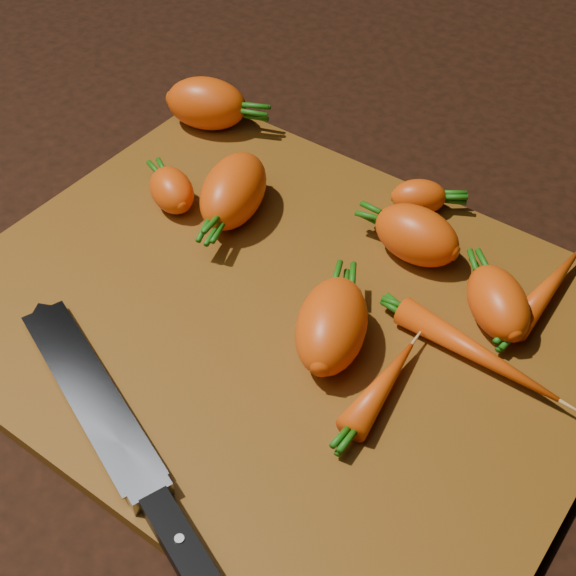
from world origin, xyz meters
The scene contains 13 objects.
ground centered at (0.00, 0.00, -0.01)m, with size 2.00×2.00×0.01m, color black.
cutting_board centered at (0.00, 0.00, 0.01)m, with size 0.50×0.40×0.01m, color brown.
carrot_0 centered at (-0.21, 0.16, 0.04)m, with size 0.08×0.05×0.05m, color #F1510E.
carrot_1 centered at (-0.15, 0.05, 0.03)m, with size 0.05×0.04×0.04m, color #F1510E.
carrot_2 centered at (-0.10, 0.07, 0.04)m, with size 0.09×0.05×0.05m, color #F1510E.
carrot_3 centered at (0.05, -0.01, 0.04)m, with size 0.09×0.05×0.05m, color #F1510E.
carrot_4 centered at (0.05, 0.12, 0.04)m, with size 0.07×0.05×0.05m, color #F1510E.
carrot_5 centered at (0.03, 0.17, 0.03)m, with size 0.05×0.03×0.03m, color #F1510E.
carrot_6 centered at (0.14, 0.09, 0.03)m, with size 0.07×0.04×0.04m, color #F1510E.
carrot_7 centered at (0.16, 0.13, 0.02)m, with size 0.11×0.02×0.02m, color #F1510E.
carrot_8 centered at (0.15, 0.04, 0.02)m, with size 0.13×0.02×0.02m, color #F1510E.
carrot_9 centered at (0.11, -0.02, 0.02)m, with size 0.09×0.02×0.02m, color #F1510E.
knife centered at (-0.04, -0.15, 0.02)m, with size 0.29×0.13×0.02m.
Camera 1 is at (0.26, -0.34, 0.47)m, focal length 50.00 mm.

